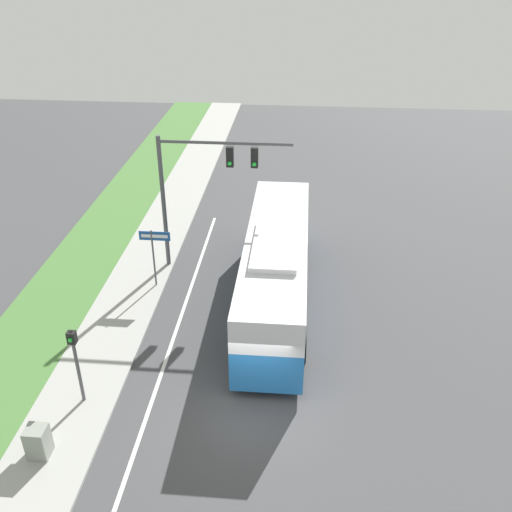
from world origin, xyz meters
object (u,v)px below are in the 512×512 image
at_px(bus, 276,266).
at_px(pedestrian_signal, 75,356).
at_px(street_sign, 154,248).
at_px(signal_gantry, 200,178).
at_px(utility_cabinet, 38,442).

bearing_deg(bus, pedestrian_signal, -133.76).
xyz_separation_m(pedestrian_signal, street_sign, (0.81, 7.57, -0.00)).
distance_m(signal_gantry, street_sign, 3.76).
relative_size(signal_gantry, utility_cabinet, 6.11).
bearing_deg(utility_cabinet, pedestrian_signal, 78.30).
xyz_separation_m(bus, signal_gantry, (-3.65, 2.94, 2.73)).
bearing_deg(pedestrian_signal, street_sign, 83.92).
bearing_deg(bus, street_sign, 169.97).
height_order(signal_gantry, street_sign, signal_gantry).
bearing_deg(signal_gantry, pedestrian_signal, -105.66).
bearing_deg(pedestrian_signal, signal_gantry, 74.34).
xyz_separation_m(pedestrian_signal, utility_cabinet, (-0.51, -2.44, -1.42)).
distance_m(street_sign, utility_cabinet, 10.20).
xyz_separation_m(signal_gantry, utility_cabinet, (-3.18, -11.97, -4.03)).
xyz_separation_m(bus, street_sign, (-5.51, 0.98, 0.11)).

